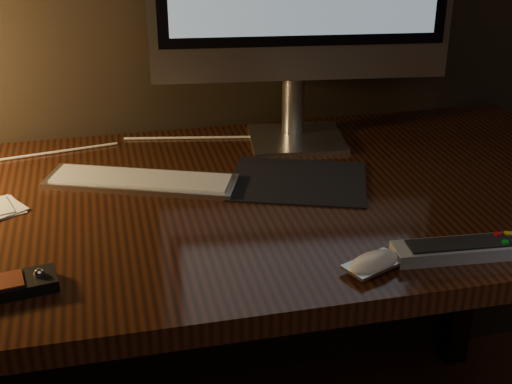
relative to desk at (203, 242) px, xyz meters
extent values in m
cube|color=#381A0C|center=(0.00, -0.07, 0.11)|extent=(1.60, 0.75, 0.04)
cube|color=black|center=(0.75, 0.25, -0.27)|extent=(0.06, 0.06, 0.71)
cube|color=black|center=(0.00, 0.27, -0.17)|extent=(1.48, 0.02, 0.51)
cube|color=silver|center=(0.24, 0.18, 0.13)|extent=(0.22, 0.21, 0.01)
cylinder|color=silver|center=(0.24, 0.21, 0.21)|extent=(0.06, 0.06, 0.14)
cube|color=silver|center=(-0.11, 0.02, 0.14)|extent=(0.38, 0.23, 0.01)
cube|color=black|center=(0.19, -0.03, 0.13)|extent=(0.31, 0.28, 0.00)
ellipsoid|color=white|center=(0.21, -0.37, 0.14)|extent=(0.10, 0.08, 0.02)
cube|color=black|center=(-0.34, -0.31, 0.14)|extent=(0.16, 0.08, 0.02)
cube|color=maroon|center=(-0.34, -0.31, 0.15)|extent=(0.10, 0.06, 0.00)
sphere|color=silver|center=(-0.34, -0.31, 0.15)|extent=(0.02, 0.02, 0.02)
cube|color=#929497|center=(0.36, -0.36, 0.14)|extent=(0.22, 0.07, 0.02)
cube|color=black|center=(0.36, -0.36, 0.15)|extent=(0.18, 0.05, 0.00)
cylinder|color=red|center=(0.36, -0.36, 0.15)|extent=(0.01, 0.01, 0.00)
cylinder|color=#0C8C19|center=(0.36, -0.36, 0.15)|extent=(0.01, 0.01, 0.00)
cylinder|color=gold|center=(0.36, -0.36, 0.15)|extent=(0.01, 0.01, 0.00)
cylinder|color=#1433BF|center=(0.36, -0.36, 0.15)|extent=(0.01, 0.01, 0.00)
cylinder|color=white|center=(-0.14, 0.21, 0.13)|extent=(0.67, 0.04, 0.01)
camera|label=1|loc=(-0.17, -1.23, 0.70)|focal=50.00mm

